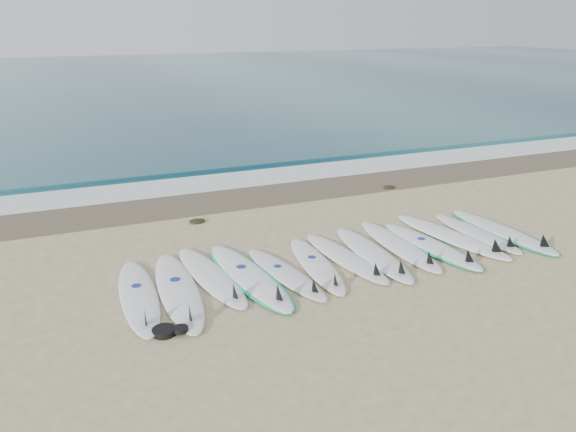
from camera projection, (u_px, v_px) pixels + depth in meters
name	position (u px, v px, depth m)	size (l,w,h in m)	color
ground	(344.00, 260.00, 9.64)	(120.00, 120.00, 0.00)	tan
ocean	(118.00, 80.00, 37.94)	(120.00, 55.00, 0.03)	#1E545E
wet_sand_band	(262.00, 195.00, 13.21)	(120.00, 1.80, 0.01)	brown
foam_band	(243.00, 179.00, 14.43)	(120.00, 1.40, 0.04)	silver
wave_crest	(226.00, 165.00, 15.72)	(120.00, 1.00, 0.10)	#1E545E
surfboard_0	(139.00, 297.00, 8.25)	(0.65, 2.62, 0.33)	white
surfboard_1	(179.00, 291.00, 8.41)	(0.73, 2.84, 0.36)	white
surfboard_2	(212.00, 277.00, 8.89)	(0.84, 2.61, 0.33)	white
surfboard_3	(250.00, 276.00, 8.92)	(0.98, 2.89, 0.36)	white
surfboard_4	(287.00, 274.00, 9.00)	(0.83, 2.36, 0.30)	white
surfboard_5	(318.00, 266.00, 9.31)	(0.75, 2.44, 0.31)	white
surfboard_6	(347.00, 258.00, 9.59)	(0.74, 2.48, 0.31)	white
surfboard_7	(374.00, 254.00, 9.74)	(0.66, 2.66, 0.34)	white
surfboard_8	(401.00, 246.00, 10.09)	(0.63, 2.63, 0.33)	white
surfboard_9	(432.00, 246.00, 10.13)	(0.85, 2.61, 0.33)	white
surfboard_10	(453.00, 237.00, 10.51)	(1.05, 2.84, 0.36)	white
surfboard_11	(478.00, 233.00, 10.70)	(0.56, 2.37, 0.30)	white
surfboard_12	(503.00, 231.00, 10.80)	(0.77, 2.74, 0.34)	white
seaweed_near	(197.00, 221.00, 11.42)	(0.33, 0.26, 0.06)	black
seaweed_far	(389.00, 187.00, 13.71)	(0.31, 0.24, 0.06)	black
leash_coil	(168.00, 331.00, 7.37)	(0.46, 0.36, 0.11)	black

